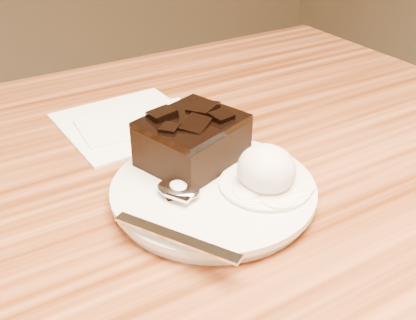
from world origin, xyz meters
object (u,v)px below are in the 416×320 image
brownie (192,143)px  ice_cream_scoop (266,169)px  plate (213,192)px  spoon (179,191)px  napkin (129,122)px

brownie → ice_cream_scoop: 0.09m
plate → spoon: 0.04m
ice_cream_scoop → spoon: ice_cream_scoop is taller
plate → spoon: bearing=175.6°
brownie → plate: bearing=-95.7°
ice_cream_scoop → napkin: ice_cream_scoop is taller
spoon → napkin: bearing=50.8°
brownie → ice_cream_scoop: (0.04, -0.08, -0.00)m
brownie → ice_cream_scoop: size_ratio=1.61×
napkin → spoon: bearing=-99.2°
plate → ice_cream_scoop: bearing=-32.6°
ice_cream_scoop → spoon: (-0.08, 0.03, -0.01)m
napkin → ice_cream_scoop: bearing=-77.8°
spoon → plate: bearing=-34.4°
plate → ice_cream_scoop: size_ratio=3.41×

